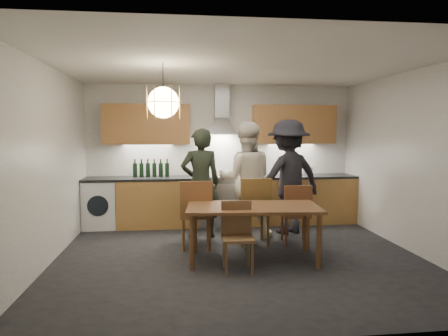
{
  "coord_description": "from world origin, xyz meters",
  "views": [
    {
      "loc": [
        -0.83,
        -5.33,
        1.73
      ],
      "look_at": [
        -0.16,
        0.4,
        1.2
      ],
      "focal_mm": 32.0,
      "sensor_mm": 36.0,
      "label": 1
    }
  ],
  "objects": [
    {
      "name": "chair_front",
      "position": [
        -0.1,
        -0.49,
        0.49
      ],
      "size": [
        0.4,
        0.4,
        0.86
      ],
      "rotation": [
        0.0,
        0.0,
        -0.03
      ],
      "color": "brown",
      "rests_on": "ground"
    },
    {
      "name": "person_left",
      "position": [
        -0.46,
        1.09,
        0.89
      ],
      "size": [
        0.7,
        0.5,
        1.78
      ],
      "primitive_type": "imported",
      "rotation": [
        0.0,
        0.0,
        3.26
      ],
      "color": "black",
      "rests_on": "ground"
    },
    {
      "name": "dining_table",
      "position": [
        0.17,
        -0.16,
        0.65
      ],
      "size": [
        1.82,
        1.02,
        0.74
      ],
      "rotation": [
        0.0,
        0.0,
        -0.09
      ],
      "color": "brown",
      "rests_on": "ground"
    },
    {
      "name": "pendant_lamp",
      "position": [
        -1.0,
        -0.1,
        2.1
      ],
      "size": [
        0.43,
        0.43,
        0.7
      ],
      "color": "black",
      "rests_on": "ground"
    },
    {
      "name": "chair_back_mid",
      "position": [
        0.32,
        0.49,
        0.6
      ],
      "size": [
        0.49,
        0.49,
        1.04
      ],
      "rotation": [
        0.0,
        0.0,
        3.18
      ],
      "color": "brown",
      "rests_on": "ground"
    },
    {
      "name": "room_shell",
      "position": [
        0.0,
        0.0,
        1.71
      ],
      "size": [
        5.02,
        4.52,
        2.61
      ],
      "color": "white",
      "rests_on": "ground"
    },
    {
      "name": "mixing_bowl",
      "position": [
        1.24,
        1.92,
        0.94
      ],
      "size": [
        0.37,
        0.37,
        0.07
      ],
      "primitive_type": "imported",
      "rotation": [
        0.0,
        0.0,
        -0.34
      ],
      "color": "#B6B6BA",
      "rests_on": "counter_run"
    },
    {
      "name": "person_mid",
      "position": [
        0.28,
        1.08,
        0.94
      ],
      "size": [
        1.0,
        0.83,
        1.88
      ],
      "primitive_type": "imported",
      "rotation": [
        0.0,
        0.0,
        3.01
      ],
      "color": "#EEE4CF",
      "rests_on": "ground"
    },
    {
      "name": "wine_bottles",
      "position": [
        -1.31,
        2.03,
        1.06
      ],
      "size": [
        0.66,
        0.08,
        0.33
      ],
      "color": "black",
      "rests_on": "counter_run"
    },
    {
      "name": "range_stove",
      "position": [
        0.0,
        1.94,
        0.44
      ],
      "size": [
        0.9,
        0.6,
        0.92
      ],
      "color": "silver",
      "rests_on": "ground"
    },
    {
      "name": "ground",
      "position": [
        0.0,
        0.0,
        0.0
      ],
      "size": [
        5.0,
        5.0,
        0.0
      ],
      "primitive_type": "plane",
      "color": "black",
      "rests_on": "ground"
    },
    {
      "name": "chair_back_right",
      "position": [
        0.97,
        0.49,
        0.53
      ],
      "size": [
        0.45,
        0.45,
        0.93
      ],
      "rotation": [
        0.0,
        0.0,
        3.05
      ],
      "color": "brown",
      "rests_on": "ground"
    },
    {
      "name": "chair_back_left",
      "position": [
        -0.57,
        0.41,
        0.59
      ],
      "size": [
        0.47,
        0.47,
        1.03
      ],
      "rotation": [
        0.0,
        0.0,
        3.13
      ],
      "color": "brown",
      "rests_on": "ground"
    },
    {
      "name": "person_right",
      "position": [
        1.03,
        1.21,
        0.96
      ],
      "size": [
        1.41,
        1.07,
        1.93
      ],
      "primitive_type": "imported",
      "rotation": [
        0.0,
        0.0,
        3.46
      ],
      "color": "black",
      "rests_on": "ground"
    },
    {
      "name": "stock_pot",
      "position": [
        1.64,
        2.0,
        0.97
      ],
      "size": [
        0.21,
        0.21,
        0.13
      ],
      "primitive_type": "cylinder",
      "rotation": [
        0.0,
        0.0,
        0.13
      ],
      "color": "#B2B2B5",
      "rests_on": "counter_run"
    },
    {
      "name": "counter_run",
      "position": [
        0.02,
        1.95,
        0.45
      ],
      "size": [
        5.0,
        0.62,
        0.9
      ],
      "color": "tan",
      "rests_on": "ground"
    },
    {
      "name": "wall_fixtures",
      "position": [
        0.0,
        2.07,
        1.87
      ],
      "size": [
        4.3,
        0.54,
        1.1
      ],
      "color": "tan",
      "rests_on": "ground"
    }
  ]
}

